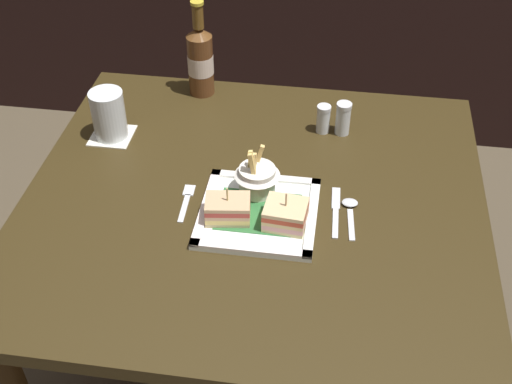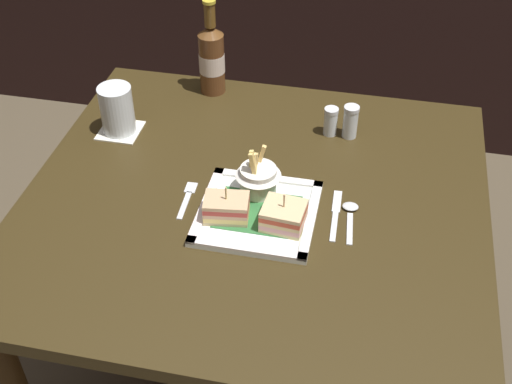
{
  "view_description": "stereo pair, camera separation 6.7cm",
  "coord_description": "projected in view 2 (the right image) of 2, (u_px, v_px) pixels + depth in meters",
  "views": [
    {
      "loc": [
        0.17,
        -1.1,
        1.68
      ],
      "look_at": [
        0.01,
        -0.03,
        0.76
      ],
      "focal_mm": 46.86,
      "sensor_mm": 36.0,
      "label": 1
    },
    {
      "loc": [
        0.23,
        -1.09,
        1.68
      ],
      "look_at": [
        0.01,
        -0.03,
        0.76
      ],
      "focal_mm": 46.86,
      "sensor_mm": 36.0,
      "label": 2
    }
  ],
  "objects": [
    {
      "name": "spoon",
      "position": [
        350.0,
        212.0,
        1.42
      ],
      "size": [
        0.04,
        0.13,
        0.01
      ],
      "color": "silver",
      "rests_on": "dining_table"
    },
    {
      "name": "dining_table",
      "position": [
        255.0,
        232.0,
        1.53
      ],
      "size": [
        1.01,
        0.95,
        0.72
      ],
      "color": "#342812",
      "rests_on": "ground_plane"
    },
    {
      "name": "beer_bottle",
      "position": [
        212.0,
        58.0,
        1.74
      ],
      "size": [
        0.07,
        0.07,
        0.26
      ],
      "color": "brown",
      "rests_on": "dining_table"
    },
    {
      "name": "drink_coaster",
      "position": [
        120.0,
        131.0,
        1.66
      ],
      "size": [
        0.1,
        0.1,
        0.0
      ],
      "primitive_type": "cube",
      "color": "white",
      "rests_on": "dining_table"
    },
    {
      "name": "knife",
      "position": [
        336.0,
        213.0,
        1.42
      ],
      "size": [
        0.02,
        0.16,
        0.0
      ],
      "color": "silver",
      "rests_on": "dining_table"
    },
    {
      "name": "salt_shaker",
      "position": [
        330.0,
        123.0,
        1.63
      ],
      "size": [
        0.03,
        0.03,
        0.07
      ],
      "color": "silver",
      "rests_on": "dining_table"
    },
    {
      "name": "sandwich_half_right",
      "position": [
        284.0,
        216.0,
        1.37
      ],
      "size": [
        0.09,
        0.08,
        0.08
      ],
      "color": "#D5C081",
      "rests_on": "square_plate"
    },
    {
      "name": "sandwich_half_left",
      "position": [
        226.0,
        208.0,
        1.39
      ],
      "size": [
        0.1,
        0.08,
        0.08
      ],
      "color": "tan",
      "rests_on": "square_plate"
    },
    {
      "name": "square_plate",
      "position": [
        258.0,
        213.0,
        1.42
      ],
      "size": [
        0.25,
        0.25,
        0.02
      ],
      "color": "white",
      "rests_on": "dining_table"
    },
    {
      "name": "pepper_shaker",
      "position": [
        350.0,
        123.0,
        1.62
      ],
      "size": [
        0.04,
        0.04,
        0.08
      ],
      "color": "silver",
      "rests_on": "dining_table"
    },
    {
      "name": "fork",
      "position": [
        187.0,
        197.0,
        1.46
      ],
      "size": [
        0.03,
        0.13,
        0.0
      ],
      "color": "silver",
      "rests_on": "dining_table"
    },
    {
      "name": "fries_cup",
      "position": [
        258.0,
        175.0,
        1.44
      ],
      "size": [
        0.1,
        0.1,
        0.11
      ],
      "color": "silver",
      "rests_on": "square_plate"
    },
    {
      "name": "water_glass",
      "position": [
        117.0,
        113.0,
        1.62
      ],
      "size": [
        0.08,
        0.08,
        0.12
      ],
      "color": "silver",
      "rests_on": "dining_table"
    }
  ]
}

